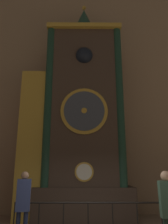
% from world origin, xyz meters
% --- Properties ---
extents(cathedral_back_wall, '(24.00, 0.32, 13.19)m').
position_xyz_m(cathedral_back_wall, '(-0.09, 5.27, 6.59)').
color(cathedral_back_wall, '#997A5B').
rests_on(cathedral_back_wall, ground_plane).
extents(clock_tower, '(4.49, 1.81, 9.66)m').
position_xyz_m(clock_tower, '(-0.44, 3.94, 3.95)').
color(clock_tower, '#423328').
rests_on(clock_tower, ground_plane).
extents(railing_fence, '(4.20, 0.05, 0.96)m').
position_xyz_m(railing_fence, '(-0.03, 1.64, 0.53)').
color(railing_fence, black).
rests_on(railing_fence, ground_plane).
extents(visitor_near, '(0.38, 0.28, 1.80)m').
position_xyz_m(visitor_near, '(-1.66, 0.73, 1.08)').
color(visitor_near, '#1B213A').
rests_on(visitor_near, ground_plane).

